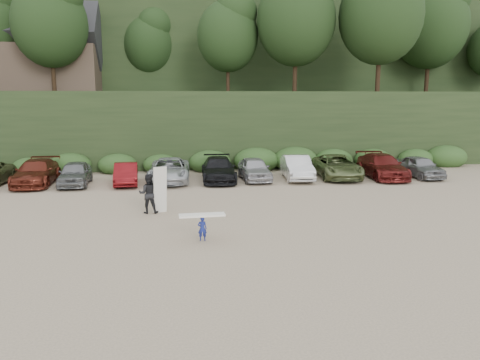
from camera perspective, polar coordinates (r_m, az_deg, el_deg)
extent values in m
plane|color=tan|center=(21.51, -3.94, -4.92)|extent=(120.00, 120.00, 0.00)
cube|color=black|center=(42.84, -6.08, 6.60)|extent=(80.00, 14.00, 6.00)
cube|color=black|center=(60.80, -6.76, 12.31)|extent=(90.00, 30.00, 16.00)
ellipsoid|color=black|center=(43.10, -6.29, 17.27)|extent=(66.00, 12.00, 10.00)
cube|color=#2B491E|center=(35.59, -6.49, 2.00)|extent=(46.20, 2.00, 1.20)
cube|color=brown|center=(46.04, -21.76, 12.42)|extent=(8.00, 6.00, 4.00)
imported|color=#5B2014|center=(32.65, -23.57, 0.84)|extent=(2.34, 5.54, 1.59)
imported|color=slate|center=(31.55, -19.46, 0.76)|extent=(2.02, 4.57, 1.53)
imported|color=maroon|center=(30.95, -13.72, 0.73)|extent=(1.74, 4.27, 1.38)
imported|color=#B4B7BB|center=(31.36, -8.62, 1.20)|extent=(2.83, 5.74, 1.57)
imported|color=black|center=(31.39, -2.63, 1.32)|extent=(2.42, 5.51, 1.57)
imported|color=#A9A9AE|center=(31.64, 1.76, 1.37)|extent=(1.95, 4.59, 1.55)
imported|color=silver|center=(32.21, 6.94, 1.52)|extent=(2.11, 5.03, 1.62)
imported|color=#5C6A3D|center=(33.23, 11.73, 1.62)|extent=(3.07, 5.90, 1.59)
imported|color=#5D1715|center=(33.99, 16.92, 1.63)|extent=(2.57, 5.76, 1.64)
imported|color=gray|center=(35.10, 21.09, 1.53)|extent=(1.98, 4.49, 1.50)
imported|color=navy|center=(18.42, -4.62, -5.93)|extent=(0.38, 0.27, 0.98)
cube|color=white|center=(18.27, -4.64, -4.28)|extent=(1.81, 0.58, 0.07)
imported|color=black|center=(23.00, -11.10, -1.64)|extent=(0.98, 0.78, 1.93)
cube|color=beige|center=(22.90, -9.73, -1.20)|extent=(0.71, 0.50, 2.28)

